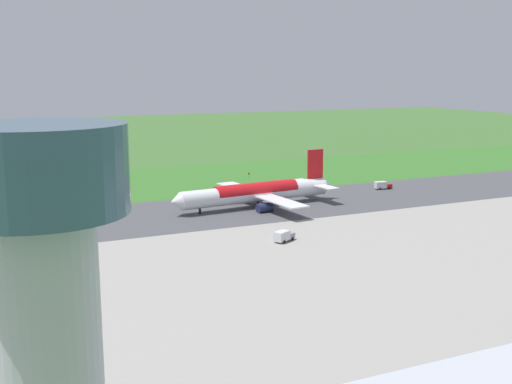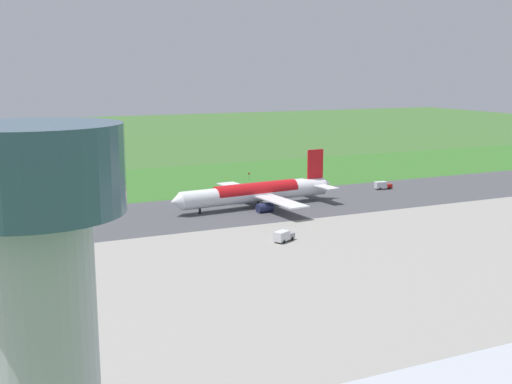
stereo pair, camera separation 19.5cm
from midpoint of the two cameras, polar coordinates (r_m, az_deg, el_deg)
The scene contains 10 objects.
ground_plane at distance 184.95m, azimuth -1.12°, elevation -1.47°, with size 800.00×800.00×0.00m, color #3D662D.
runway_asphalt at distance 184.94m, azimuth -1.12°, elevation -1.46°, with size 600.00×40.63×0.06m, color #47474C.
apron_concrete at distance 128.13m, azimuth 11.18°, elevation -7.28°, with size 440.00×110.00×0.05m, color gray.
grass_verge_foreground at distance 228.27m, azimuth -5.89°, elevation 0.84°, with size 600.00×80.00×0.04m, color #346B27.
airliner_main at distance 185.90m, azimuth 0.13°, elevation -0.03°, with size 54.15×44.36×15.88m.
service_truck_baggage at distance 148.76m, azimuth 2.53°, elevation -3.98°, with size 6.19×4.61×2.65m.
service_car_followme at distance 135.02m, azimuth -19.97°, elevation -6.44°, with size 3.15×4.56×1.62m.
service_truck_fuel at distance 218.46m, azimuth 11.37°, elevation 0.60°, with size 6.09×3.19×2.65m.
no_stopping_sign at distance 231.74m, azimuth -0.61°, elevation 1.46°, with size 0.60×0.10×2.80m.
traffic_cone_orange at distance 235.05m, azimuth -2.69°, elevation 1.24°, with size 0.40×0.40×0.55m, color orange.
Camera 2 is at (72.32, 165.59, 39.43)m, focal length 44.35 mm.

